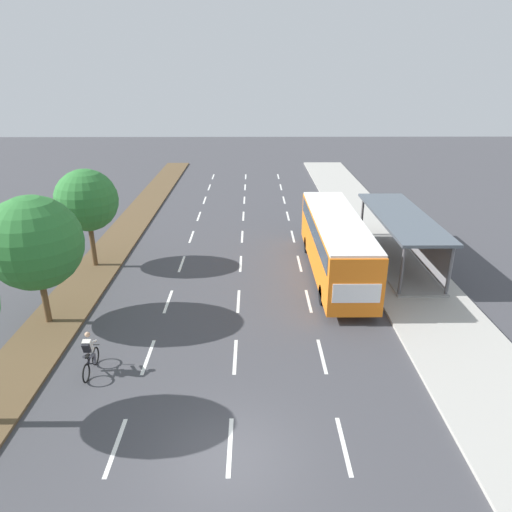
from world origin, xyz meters
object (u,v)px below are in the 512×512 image
at_px(bus_shelter, 405,234).
at_px(median_tree_second, 34,243).
at_px(bus, 336,240).
at_px(cyclist, 89,355).
at_px(median_tree_third, 87,200).

xyz_separation_m(bus_shelter, median_tree_second, (-18.07, -6.79, 2.02)).
height_order(bus, median_tree_second, median_tree_second).
bearing_deg(cyclist, median_tree_third, 106.63).
height_order(bus, cyclist, bus).
bearing_deg(median_tree_third, bus_shelter, 0.98).
distance_m(bus_shelter, cyclist, 18.30).
height_order(median_tree_second, median_tree_third, median_tree_second).
distance_m(cyclist, median_tree_third, 11.11).
bearing_deg(bus_shelter, median_tree_second, -159.41).
bearing_deg(median_tree_third, median_tree_second, -90.66).
bearing_deg(bus, cyclist, -140.05).
bearing_deg(median_tree_third, bus, -5.24).
relative_size(cyclist, median_tree_second, 0.31).
bearing_deg(median_tree_second, bus_shelter, 20.59).
height_order(bus_shelter, bus, bus).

